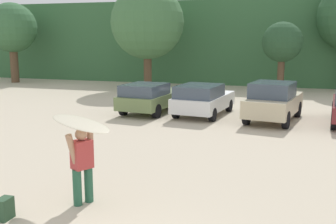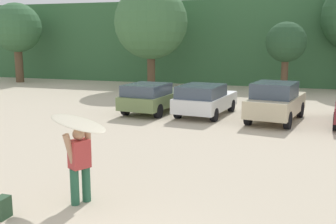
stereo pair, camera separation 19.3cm
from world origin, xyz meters
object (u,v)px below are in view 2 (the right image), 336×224
object	(u,v)px
surfboard_cream	(76,123)
backpack_dropped	(2,208)
person_adult	(80,161)
parked_car_olive_green	(153,97)
parked_car_champagne	(276,101)
parked_car_white	(205,99)

from	to	relation	value
surfboard_cream	backpack_dropped	xyz separation A→B (m)	(-1.14, -1.10, -1.62)
person_adult	backpack_dropped	xyz separation A→B (m)	(-1.13, -1.19, -0.74)
surfboard_cream	backpack_dropped	distance (m)	2.27
backpack_dropped	parked_car_olive_green	bearing A→B (deg)	95.22
parked_car_champagne	person_adult	xyz separation A→B (m)	(-3.54, -10.44, 0.08)
parked_car_champagne	parked_car_white	bearing A→B (deg)	93.59
person_adult	surfboard_cream	xyz separation A→B (m)	(0.01, -0.09, 0.88)
parked_car_olive_green	backpack_dropped	distance (m)	12.10
parked_car_champagne	person_adult	size ratio (longest dim) A/B	2.52
parked_car_white	person_adult	bearing A→B (deg)	-174.77
parked_car_white	parked_car_champagne	size ratio (longest dim) A/B	0.97
surfboard_cream	backpack_dropped	size ratio (longest dim) A/B	5.09
parked_car_champagne	person_adult	bearing A→B (deg)	171.14
person_adult	parked_car_champagne	bearing A→B (deg)	-79.81
parked_car_olive_green	person_adult	distance (m)	11.08
person_adult	surfboard_cream	distance (m)	0.89
parked_car_olive_green	parked_car_white	xyz separation A→B (m)	(2.56, -0.06, 0.02)
surfboard_cream	backpack_dropped	bearing A→B (deg)	79.11
parked_car_champagne	backpack_dropped	size ratio (longest dim) A/B	9.56
parked_car_olive_green	parked_car_white	distance (m)	2.56
surfboard_cream	person_adult	bearing A→B (deg)	-46.19
person_adult	backpack_dropped	bearing A→B (deg)	75.40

